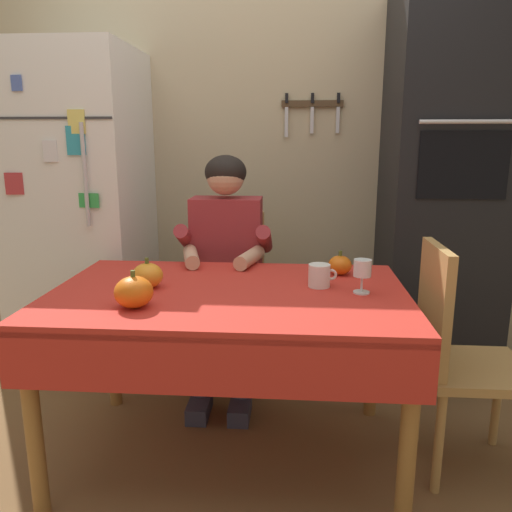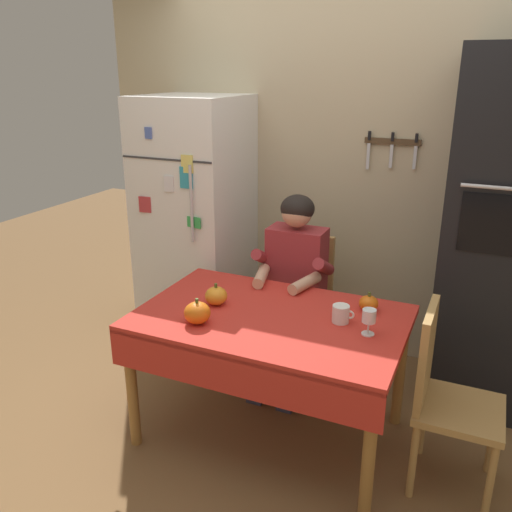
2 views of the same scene
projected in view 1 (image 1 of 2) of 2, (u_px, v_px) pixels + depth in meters
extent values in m
plane|color=brown|center=(228.00, 470.00, 2.07)|extent=(10.00, 10.00, 0.00)
cube|color=#BCAD89|center=(262.00, 143.00, 3.08)|extent=(3.70, 0.10, 2.60)
cube|color=#4C3823|center=(312.00, 103.00, 2.95)|extent=(0.36, 0.02, 0.04)
cube|color=silver|center=(286.00, 122.00, 2.98)|extent=(0.02, 0.01, 0.17)
cube|color=black|center=(287.00, 98.00, 2.94)|extent=(0.02, 0.01, 0.06)
cube|color=silver|center=(312.00, 120.00, 2.96)|extent=(0.02, 0.01, 0.15)
cube|color=black|center=(313.00, 98.00, 2.93)|extent=(0.02, 0.01, 0.06)
cube|color=silver|center=(338.00, 120.00, 2.95)|extent=(0.02, 0.01, 0.15)
cube|color=black|center=(339.00, 98.00, 2.92)|extent=(0.02, 0.01, 0.06)
cube|color=white|center=(82.00, 215.00, 2.87)|extent=(0.68, 0.68, 1.80)
cylinder|color=silver|center=(85.00, 175.00, 2.45)|extent=(0.02, 0.02, 0.50)
cube|color=#333335|center=(44.00, 118.00, 2.42)|extent=(0.67, 0.01, 0.01)
cube|color=teal|center=(76.00, 141.00, 2.43)|extent=(0.09, 0.01, 0.14)
cube|color=#E5D666|center=(76.00, 122.00, 2.41)|extent=(0.08, 0.01, 0.11)
cube|color=green|center=(89.00, 200.00, 2.49)|extent=(0.11, 0.02, 0.07)
cube|color=silver|center=(50.00, 151.00, 2.45)|extent=(0.07, 0.02, 0.10)
cube|color=#B73338|center=(14.00, 184.00, 2.50)|extent=(0.09, 0.02, 0.11)
cube|color=#4C66B7|center=(16.00, 83.00, 2.39)|extent=(0.05, 0.01, 0.07)
cube|color=black|center=(443.00, 191.00, 2.73)|extent=(0.60, 0.60, 2.10)
cube|color=black|center=(463.00, 165.00, 2.40)|extent=(0.42, 0.01, 0.32)
cylinder|color=silver|center=(469.00, 122.00, 2.33)|extent=(0.45, 0.02, 0.02)
cylinder|color=#9E6B33|center=(33.00, 426.00, 1.76)|extent=(0.06, 0.06, 0.70)
cylinder|color=#9E6B33|center=(112.00, 339.00, 2.51)|extent=(0.06, 0.06, 0.70)
cylinder|color=#9E6B33|center=(408.00, 442.00, 1.66)|extent=(0.06, 0.06, 0.70)
cylinder|color=#9E6B33|center=(373.00, 347.00, 2.42)|extent=(0.06, 0.06, 0.70)
cube|color=red|center=(229.00, 295.00, 2.00)|extent=(1.40, 0.90, 0.04)
cube|color=red|center=(211.00, 367.00, 1.59)|extent=(1.40, 0.01, 0.20)
cube|color=tan|center=(229.00, 307.00, 2.75)|extent=(0.40, 0.40, 0.04)
cube|color=tan|center=(232.00, 253.00, 2.86)|extent=(0.36, 0.04, 0.48)
cylinder|color=tan|center=(193.00, 357.00, 2.64)|extent=(0.04, 0.04, 0.41)
cylinder|color=tan|center=(204.00, 333.00, 2.97)|extent=(0.04, 0.04, 0.41)
cylinder|color=tan|center=(258.00, 359.00, 2.62)|extent=(0.04, 0.04, 0.41)
cylinder|color=tan|center=(262.00, 335.00, 2.95)|extent=(0.04, 0.04, 0.41)
cube|color=#38384C|center=(199.00, 407.00, 2.47)|extent=(0.10, 0.22, 0.08)
cube|color=#38384C|center=(240.00, 409.00, 2.46)|extent=(0.10, 0.22, 0.08)
cylinder|color=#38384C|center=(201.00, 366.00, 2.49)|extent=(0.09, 0.09, 0.38)
cylinder|color=#38384C|center=(241.00, 368.00, 2.47)|extent=(0.09, 0.09, 0.38)
cube|color=#38384C|center=(207.00, 304.00, 2.58)|extent=(0.12, 0.40, 0.11)
cube|color=#38384C|center=(242.00, 305.00, 2.57)|extent=(0.12, 0.40, 0.11)
cube|color=#9E2D33|center=(227.00, 244.00, 2.63)|extent=(0.36, 0.20, 0.48)
cylinder|color=#9E2D33|center=(186.00, 238.00, 2.56)|extent=(0.07, 0.26, 0.18)
cylinder|color=#9E2D33|center=(264.00, 240.00, 2.53)|extent=(0.07, 0.26, 0.18)
cylinder|color=#D8A884|center=(191.00, 257.00, 2.41)|extent=(0.13, 0.27, 0.07)
cylinder|color=#D8A884|center=(250.00, 258.00, 2.39)|extent=(0.13, 0.27, 0.07)
sphere|color=#D8A884|center=(225.00, 176.00, 2.53)|extent=(0.19, 0.19, 0.19)
ellipsoid|color=black|center=(226.00, 172.00, 2.53)|extent=(0.21, 0.21, 0.17)
cube|color=tan|center=(475.00, 369.00, 2.00)|extent=(0.40, 0.40, 0.04)
cube|color=tan|center=(434.00, 306.00, 1.96)|extent=(0.04, 0.36, 0.48)
cylinder|color=tan|center=(439.00, 443.00, 1.90)|extent=(0.04, 0.04, 0.41)
cylinder|color=tan|center=(497.00, 401.00, 2.20)|extent=(0.04, 0.04, 0.41)
cylinder|color=tan|center=(417.00, 398.00, 2.23)|extent=(0.04, 0.04, 0.41)
cylinder|color=white|center=(319.00, 276.00, 2.03)|extent=(0.09, 0.09, 0.09)
torus|color=white|center=(331.00, 275.00, 2.03)|extent=(0.05, 0.01, 0.05)
cylinder|color=white|center=(361.00, 292.00, 1.96)|extent=(0.06, 0.06, 0.01)
cylinder|color=white|center=(362.00, 284.00, 1.95)|extent=(0.01, 0.01, 0.06)
cylinder|color=white|center=(362.00, 268.00, 1.93)|extent=(0.07, 0.07, 0.07)
ellipsoid|color=orange|center=(147.00, 276.00, 2.02)|extent=(0.12, 0.12, 0.10)
cylinder|color=#4C6023|center=(147.00, 261.00, 2.00)|extent=(0.02, 0.02, 0.02)
ellipsoid|color=orange|center=(134.00, 292.00, 1.78)|extent=(0.14, 0.14, 0.11)
cylinder|color=#4C6023|center=(133.00, 274.00, 1.76)|extent=(0.02, 0.02, 0.02)
ellipsoid|color=orange|center=(340.00, 265.00, 2.21)|extent=(0.10, 0.10, 0.08)
cylinder|color=#4C6023|center=(340.00, 253.00, 2.20)|extent=(0.02, 0.02, 0.02)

